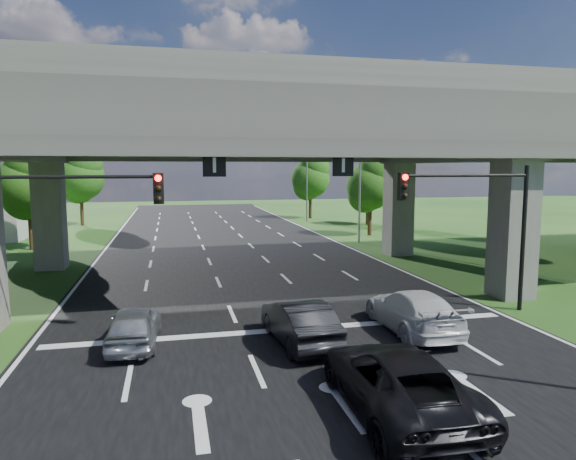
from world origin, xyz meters
name	(u,v)px	position (x,y,z in m)	size (l,w,h in m)	color
ground	(316,366)	(0.00, 0.00, 0.00)	(160.00, 160.00, 0.00)	#1B4315
road	(259,289)	(0.00, 10.00, 0.01)	(18.00, 120.00, 0.03)	black
overpass	(251,128)	(0.00, 12.00, 7.92)	(80.00, 15.00, 10.00)	#3B3835
signal_right	(478,211)	(7.82, 3.94, 4.19)	(5.76, 0.54, 6.00)	black
signal_left	(56,220)	(-7.82, 3.94, 4.19)	(5.76, 0.54, 6.00)	black
streetlight_far	(355,169)	(10.10, 24.00, 5.85)	(3.38, 0.25, 10.00)	gray
streetlight_beyond	(303,169)	(10.10, 40.00, 5.85)	(3.38, 0.25, 10.00)	gray
tree_left_near	(29,183)	(-13.95, 26.00, 4.82)	(4.50, 4.50, 7.80)	black
tree_left_mid	(16,188)	(-16.95, 34.00, 4.17)	(3.91, 3.90, 6.76)	black
tree_left_far	(81,176)	(-12.95, 42.00, 5.14)	(4.80, 4.80, 8.32)	black
tree_right_near	(371,184)	(13.05, 28.00, 4.50)	(4.20, 4.20, 7.28)	black
tree_right_mid	(368,185)	(16.05, 36.00, 4.17)	(3.91, 3.90, 6.76)	black
tree_right_far	(311,177)	(12.05, 44.00, 4.82)	(4.50, 4.50, 7.80)	black
car_silver	(134,326)	(-5.40, 3.00, 0.70)	(1.58, 3.94, 1.34)	#ADB0B5
car_dark	(300,322)	(-0.01, 1.96, 0.77)	(1.56, 4.47, 1.47)	black
car_white	(413,311)	(4.31, 2.39, 0.77)	(2.08, 5.11, 1.48)	silver
car_trailing	(397,381)	(1.08, -3.27, 0.80)	(2.56, 5.56, 1.55)	black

